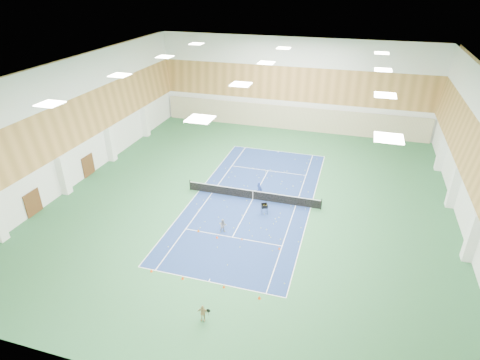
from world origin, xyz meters
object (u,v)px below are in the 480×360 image
child_court (223,226)px  ball_cart (264,209)px  child_apron (203,313)px  tennis_net (253,194)px  coach (259,189)px

child_court → ball_cart: 4.54m
child_apron → ball_cart: (0.74, 13.07, -0.11)m
child_court → child_apron: (1.84, -9.34, -0.01)m
child_apron → ball_cart: child_apron is taller
tennis_net → coach: (0.47, 0.60, 0.28)m
tennis_net → ball_cart: size_ratio=13.17×
coach → ball_cart: 3.00m
child_court → ball_cart: child_court is taller
child_court → child_apron: size_ratio=1.02×
child_court → coach: bearing=50.0°
tennis_net → child_court: bearing=-99.2°
child_apron → ball_cart: 13.09m
coach → child_apron: (0.42, -15.82, -0.23)m
child_court → ball_cart: (2.58, 3.73, -0.12)m
coach → child_court: coach is taller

